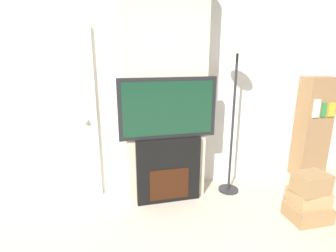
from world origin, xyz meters
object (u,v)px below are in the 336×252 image
object	(u,v)px
fireplace	(168,170)
bookshelf	(313,128)
floor_lamp	(235,86)
box_stack	(309,199)
television	(168,108)

from	to	relation	value
fireplace	bookshelf	bearing A→B (deg)	5.20
floor_lamp	box_stack	bearing A→B (deg)	-53.90
floor_lamp	television	bearing A→B (deg)	-177.58
fireplace	floor_lamp	size ratio (longest dim) A/B	0.44
floor_lamp	bookshelf	world-z (taller)	floor_lamp
television	bookshelf	xyz separation A→B (m)	(2.20, 0.20, -0.44)
fireplace	floor_lamp	distance (m)	1.30
floor_lamp	box_stack	xyz separation A→B (m)	(0.56, -0.77, -1.15)
fireplace	box_stack	distance (m)	1.59
fireplace	television	distance (m)	0.76
fireplace	bookshelf	xyz separation A→B (m)	(2.20, 0.20, 0.33)
television	box_stack	xyz separation A→B (m)	(1.40, -0.74, -0.93)
fireplace	box_stack	bearing A→B (deg)	-27.73
floor_lamp	box_stack	distance (m)	1.50
floor_lamp	box_stack	size ratio (longest dim) A/B	3.44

